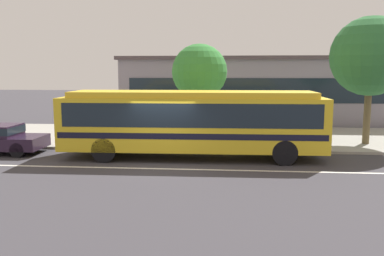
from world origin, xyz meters
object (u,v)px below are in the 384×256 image
bus_stop_sign (283,112)px  street_tree_near_stop (199,72)px  street_tree_mid_block (371,57)px  pedestrian_waiting_near_sign (297,127)px  transit_bus (193,120)px  pedestrian_walking_along_curb (214,123)px

bus_stop_sign → street_tree_near_stop: street_tree_near_stop is taller
street_tree_mid_block → street_tree_near_stop: bearing=174.4°
pedestrian_waiting_near_sign → street_tree_near_stop: size_ratio=0.33×
transit_bus → street_tree_near_stop: bearing=90.3°
transit_bus → bus_stop_sign: (3.99, 2.05, 0.16)m
street_tree_near_stop → street_tree_mid_block: size_ratio=0.80×
pedestrian_waiting_near_sign → pedestrian_walking_along_curb: (-3.91, 0.77, 0.04)m
pedestrian_waiting_near_sign → street_tree_near_stop: bearing=157.1°
transit_bus → street_tree_near_stop: (-0.02, 4.36, 1.95)m
street_tree_near_stop → street_tree_mid_block: 8.34m
pedestrian_waiting_near_sign → street_tree_near_stop: (-4.75, 2.01, 2.53)m
transit_bus → street_tree_mid_block: size_ratio=1.78×
bus_stop_sign → pedestrian_walking_along_curb: bearing=161.4°
pedestrian_walking_along_curb → bus_stop_sign: (3.18, -1.07, 0.71)m
pedestrian_waiting_near_sign → bus_stop_sign: size_ratio=0.61×
street_tree_near_stop → pedestrian_waiting_near_sign: bearing=-22.9°
pedestrian_walking_along_curb → street_tree_mid_block: street_tree_mid_block is taller
street_tree_mid_block → pedestrian_waiting_near_sign: bearing=-161.2°
bus_stop_sign → street_tree_near_stop: (-4.01, 2.30, 1.79)m
pedestrian_walking_along_curb → bus_stop_sign: size_ratio=0.64×
bus_stop_sign → street_tree_mid_block: (4.26, 1.49, 2.54)m
transit_bus → pedestrian_waiting_near_sign: 5.31m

